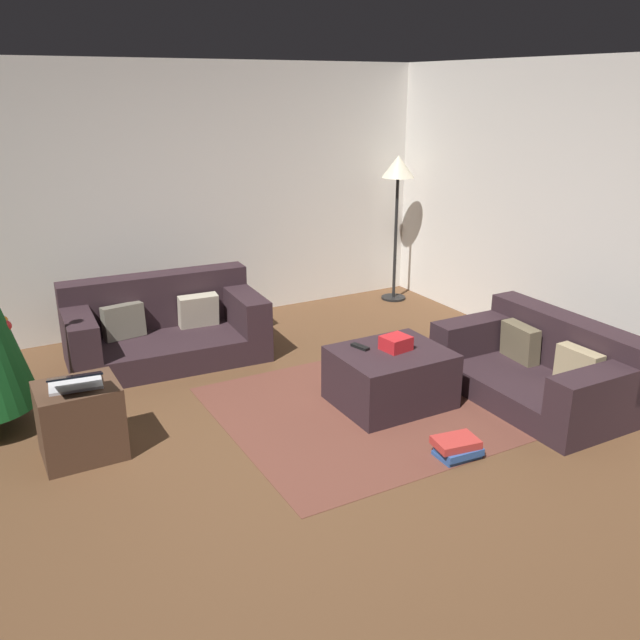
% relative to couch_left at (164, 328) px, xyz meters
% --- Properties ---
extents(ground_plane, '(6.40, 6.40, 0.00)m').
position_rel_couch_left_xyz_m(ground_plane, '(0.14, -2.25, -0.28)').
color(ground_plane, brown).
extents(rear_partition, '(6.40, 0.12, 2.60)m').
position_rel_couch_left_xyz_m(rear_partition, '(0.14, 0.89, 1.02)').
color(rear_partition, silver).
rests_on(rear_partition, ground_plane).
extents(corner_partition, '(0.12, 6.40, 2.60)m').
position_rel_couch_left_xyz_m(corner_partition, '(3.28, -2.25, 1.02)').
color(corner_partition, silver).
rests_on(corner_partition, ground_plane).
extents(couch_left, '(1.75, 0.99, 0.73)m').
position_rel_couch_left_xyz_m(couch_left, '(0.00, 0.00, 0.00)').
color(couch_left, '#2D1E23').
rests_on(couch_left, ground_plane).
extents(couch_right, '(0.92, 1.52, 0.63)m').
position_rel_couch_left_xyz_m(couch_right, '(2.39, -2.28, -0.03)').
color(couch_right, '#2D1E23').
rests_on(couch_right, ground_plane).
extents(ottoman, '(0.84, 0.70, 0.44)m').
position_rel_couch_left_xyz_m(ottoman, '(1.26, -1.79, -0.06)').
color(ottoman, '#2D1E23').
rests_on(ottoman, ground_plane).
extents(gift_box, '(0.23, 0.21, 0.11)m').
position_rel_couch_left_xyz_m(gift_box, '(1.31, -1.78, 0.21)').
color(gift_box, red).
rests_on(gift_box, ottoman).
extents(tv_remote, '(0.09, 0.17, 0.02)m').
position_rel_couch_left_xyz_m(tv_remote, '(1.08, -1.62, 0.17)').
color(tv_remote, black).
rests_on(tv_remote, ottoman).
extents(side_table, '(0.52, 0.44, 0.51)m').
position_rel_couch_left_xyz_m(side_table, '(-0.99, -1.44, -0.02)').
color(side_table, '#4C3323').
rests_on(side_table, ground_plane).
extents(laptop, '(0.37, 0.41, 0.17)m').
position_rel_couch_left_xyz_m(laptop, '(-1.00, -1.49, 0.29)').
color(laptop, silver).
rests_on(laptop, side_table).
extents(book_stack, '(0.32, 0.25, 0.14)m').
position_rel_couch_left_xyz_m(book_stack, '(1.19, -2.68, -0.21)').
color(book_stack, '#2D5193').
rests_on(book_stack, ground_plane).
extents(corner_lamp, '(0.36, 0.36, 1.64)m').
position_rel_couch_left_xyz_m(corner_lamp, '(2.85, 0.44, 1.11)').
color(corner_lamp, black).
rests_on(corner_lamp, ground_plane).
extents(area_rug, '(2.60, 2.00, 0.01)m').
position_rel_couch_left_xyz_m(area_rug, '(1.26, -1.79, -0.28)').
color(area_rug, brown).
rests_on(area_rug, ground_plane).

